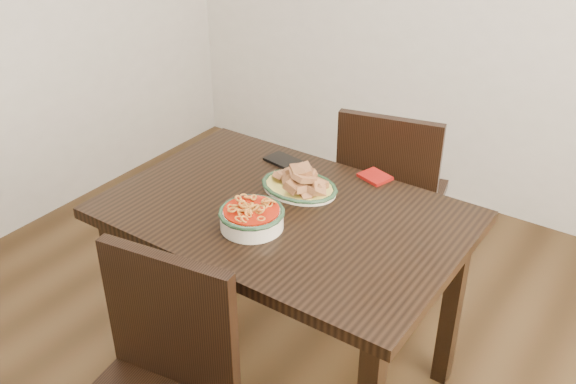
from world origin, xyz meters
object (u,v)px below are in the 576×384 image
Objects in this scene: dining_table at (285,234)px; fish_plate at (299,179)px; chair_far at (390,192)px; smartphone at (286,162)px; noodle_bowl at (252,215)px.

fish_plate is (-0.04, 0.14, 0.14)m from dining_table.
chair_far is at bearing 85.35° from dining_table.
smartphone is (-0.25, -0.43, 0.26)m from chair_far.
dining_table is at bearing 72.31° from chair_far.
fish_plate reaches higher than dining_table.
chair_far is 0.91m from noodle_bowl.
chair_far is at bearing 84.36° from noodle_bowl.
dining_table is at bearing -47.58° from smartphone.
dining_table is 5.57× the size of noodle_bowl.
fish_plate is at bearing 91.68° from noodle_bowl.
dining_table is 0.21m from noodle_bowl.
chair_far reaches higher than fish_plate.
noodle_bowl is 1.30× the size of smartphone.
chair_far is 4.15× the size of noodle_bowl.
chair_far is (0.06, 0.71, -0.15)m from dining_table.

